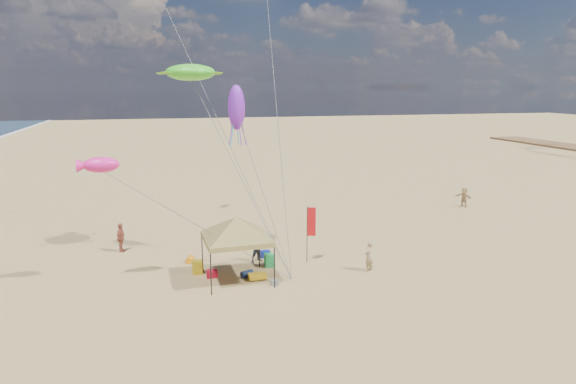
% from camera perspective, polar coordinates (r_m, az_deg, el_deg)
% --- Properties ---
extents(ground, '(280.00, 280.00, 0.00)m').
position_cam_1_polar(ground, '(25.63, 1.78, -10.12)').
color(ground, tan).
rests_on(ground, ground).
extents(canopy_tent, '(6.17, 6.17, 3.80)m').
position_cam_1_polar(canopy_tent, '(25.10, -5.84, -3.04)').
color(canopy_tent, black).
rests_on(canopy_tent, ground).
extents(feather_flag, '(0.46, 0.20, 3.20)m').
position_cam_1_polar(feather_flag, '(27.79, 2.51, -3.75)').
color(feather_flag, black).
rests_on(feather_flag, ground).
extents(cooler_red, '(0.54, 0.38, 0.38)m').
position_cam_1_polar(cooler_red, '(26.49, -8.52, -9.06)').
color(cooler_red, '#A90D21').
rests_on(cooler_red, ground).
extents(cooler_blue, '(0.54, 0.38, 0.38)m').
position_cam_1_polar(cooler_blue, '(29.21, -2.57, -6.95)').
color(cooler_blue, '#1428A4').
rests_on(cooler_blue, ground).
extents(bag_navy, '(0.69, 0.54, 0.36)m').
position_cam_1_polar(bag_navy, '(26.32, -4.63, -9.14)').
color(bag_navy, '#0D1B3A').
rests_on(bag_navy, ground).
extents(bag_orange, '(0.54, 0.69, 0.36)m').
position_cam_1_polar(bag_orange, '(28.82, -10.92, -7.44)').
color(bag_orange, orange).
rests_on(bag_orange, ground).
extents(chair_green, '(0.50, 0.50, 0.70)m').
position_cam_1_polar(chair_green, '(27.70, -2.12, -7.65)').
color(chair_green, green).
rests_on(chair_green, ground).
extents(chair_yellow, '(0.50, 0.50, 0.70)m').
position_cam_1_polar(chair_yellow, '(27.07, -10.15, -8.30)').
color(chair_yellow, gold).
rests_on(chair_yellow, ground).
extents(crate_grey, '(0.34, 0.30, 0.28)m').
position_cam_1_polar(crate_grey, '(25.25, -1.52, -10.12)').
color(crate_grey, gray).
rests_on(crate_grey, ground).
extents(beach_cart, '(0.90, 0.50, 0.24)m').
position_cam_1_polar(beach_cart, '(25.93, -3.44, -9.39)').
color(beach_cart, gold).
rests_on(beach_cart, ground).
extents(person_near_a, '(0.70, 0.67, 1.62)m').
position_cam_1_polar(person_near_a, '(27.22, 9.04, -7.12)').
color(person_near_a, tan).
rests_on(person_near_a, ground).
extents(person_near_b, '(1.00, 0.88, 1.73)m').
position_cam_1_polar(person_near_b, '(28.31, -3.34, -6.13)').
color(person_near_b, '#353A48').
rests_on(person_near_b, ground).
extents(person_near_c, '(1.13, 0.89, 1.53)m').
position_cam_1_polar(person_near_c, '(30.47, -5.25, -5.06)').
color(person_near_c, white).
rests_on(person_near_c, ground).
extents(person_far_a, '(0.71, 1.09, 1.73)m').
position_cam_1_polar(person_far_a, '(31.48, -18.24, -4.88)').
color(person_far_a, '#AE5643').
rests_on(person_far_a, ground).
extents(person_far_c, '(1.06, 1.55, 1.60)m').
position_cam_1_polar(person_far_c, '(43.45, 19.12, -0.55)').
color(person_far_c, tan).
rests_on(person_far_c, ground).
extents(turtle_kite, '(3.24, 2.90, 0.90)m').
position_cam_1_polar(turtle_kite, '(28.60, -10.87, 13.04)').
color(turtle_kite, '#45DD2B').
rests_on(turtle_kite, ground).
extents(fish_kite, '(1.83, 1.41, 0.73)m').
position_cam_1_polar(fish_kite, '(24.96, -20.23, 2.88)').
color(fish_kite, '#FF2194').
rests_on(fish_kite, ground).
extents(squid_kite, '(1.15, 1.15, 2.44)m').
position_cam_1_polar(squid_kite, '(28.09, -5.80, 9.42)').
color(squid_kite, purple).
rests_on(squid_kite, ground).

